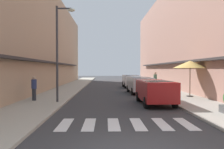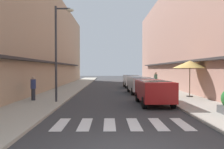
# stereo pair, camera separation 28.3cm
# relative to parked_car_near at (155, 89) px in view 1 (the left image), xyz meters

# --- Properties ---
(ground_plane) EXTENTS (105.48, 105.48, 0.00)m
(ground_plane) POSITION_rel_parked_car_near_xyz_m (-2.22, 10.42, -0.92)
(ground_plane) COLOR #38383A
(sidewalk_left) EXTENTS (3.03, 67.12, 0.12)m
(sidewalk_left) POSITION_rel_parked_car_near_xyz_m (-7.00, 10.42, -0.86)
(sidewalk_left) COLOR #ADA899
(sidewalk_left) RESTS_ON ground_plane
(sidewalk_right) EXTENTS (3.03, 67.12, 0.12)m
(sidewalk_right) POSITION_rel_parked_car_near_xyz_m (2.57, 10.42, -0.86)
(sidewalk_right) COLOR #9E998E
(sidewalk_right) RESTS_ON ground_plane
(building_row_left) EXTENTS (5.50, 45.15, 10.77)m
(building_row_left) POSITION_rel_parked_car_near_xyz_m (-11.01, 11.82, 4.46)
(building_row_left) COLOR tan
(building_row_left) RESTS_ON ground_plane
(building_row_right) EXTENTS (5.50, 45.15, 11.70)m
(building_row_right) POSITION_rel_parked_car_near_xyz_m (6.58, 11.82, 4.92)
(building_row_right) COLOR #A87A6B
(building_row_right) RESTS_ON ground_plane
(crosswalk) EXTENTS (5.20, 2.20, 0.01)m
(crosswalk) POSITION_rel_parked_car_near_xyz_m (-2.22, -5.16, -0.92)
(crosswalk) COLOR silver
(crosswalk) RESTS_ON ground_plane
(parked_car_near) EXTENTS (1.85, 4.41, 1.47)m
(parked_car_near) POSITION_rel_parked_car_near_xyz_m (0.00, 0.00, 0.00)
(parked_car_near) COLOR maroon
(parked_car_near) RESTS_ON ground_plane
(parked_car_mid) EXTENTS (1.95, 4.41, 1.47)m
(parked_car_mid) POSITION_rel_parked_car_near_xyz_m (0.00, 6.71, -0.00)
(parked_car_mid) COLOR silver
(parked_car_mid) RESTS_ON ground_plane
(parked_car_far) EXTENTS (1.87, 4.15, 1.47)m
(parked_car_far) POSITION_rel_parked_car_near_xyz_m (0.00, 13.69, -0.00)
(parked_car_far) COLOR silver
(parked_car_far) RESTS_ON ground_plane
(street_lamp) EXTENTS (1.19, 0.28, 5.96)m
(street_lamp) POSITION_rel_parked_car_near_xyz_m (-5.85, 0.63, 2.79)
(street_lamp) COLOR #38383D
(street_lamp) RESTS_ON sidewalk_left
(cafe_umbrella) EXTENTS (2.53, 2.53, 2.67)m
(cafe_umbrella) POSITION_rel_parked_car_near_xyz_m (3.27, 3.23, 1.58)
(cafe_umbrella) COLOR #262626
(cafe_umbrella) RESTS_ON sidewalk_right
(pedestrian_walking_near) EXTENTS (0.34, 0.34, 1.58)m
(pedestrian_walking_near) POSITION_rel_parked_car_near_xyz_m (-7.65, 1.28, 0.02)
(pedestrian_walking_near) COLOR #282B33
(pedestrian_walking_near) RESTS_ON sidewalk_left
(pedestrian_walking_far) EXTENTS (0.34, 0.34, 1.76)m
(pedestrian_walking_far) POSITION_rel_parked_car_near_xyz_m (1.85, 8.87, 0.13)
(pedestrian_walking_far) COLOR #282B33
(pedestrian_walking_far) RESTS_ON sidewalk_right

